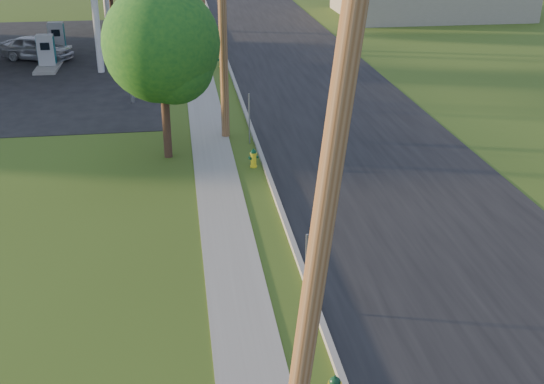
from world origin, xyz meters
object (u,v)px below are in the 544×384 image
object	(u,v)px
hydrant_far	(221,60)
car_silver	(37,48)
fuel_pump_ne	(47,56)
hydrant_mid	(254,158)
utility_pole_near	(322,228)
fuel_pump_se	(57,42)
tree_verge	(164,49)
utility_pole_mid	(222,10)

from	to	relation	value
hydrant_far	car_silver	size ratio (longest dim) A/B	0.19
fuel_pump_ne	hydrant_mid	bearing A→B (deg)	-59.78
utility_pole_near	hydrant_mid	world-z (taller)	utility_pole_near
fuel_pump_se	car_silver	bearing A→B (deg)	-119.90
utility_pole_near	fuel_pump_se	xyz separation A→B (m)	(-8.90, 35.00, -4.08)
fuel_pump_ne	hydrant_mid	world-z (taller)	fuel_pump_ne
utility_pole_near	car_silver	xyz separation A→B (m)	(-9.84, 33.36, -4.09)
fuel_pump_ne	car_silver	size ratio (longest dim) A/B	0.76
utility_pole_near	tree_verge	xyz separation A→B (m)	(-2.19, 15.89, -0.80)
utility_pole_mid	hydrant_far	bearing A→B (deg)	86.63
fuel_pump_se	tree_verge	xyz separation A→B (m)	(6.71, -19.11, 3.28)
hydrant_mid	hydrant_far	distance (m)	15.56
fuel_pump_se	hydrant_mid	distance (m)	22.65
utility_pole_mid	fuel_pump_se	xyz separation A→B (m)	(-8.90, 17.00, -4.23)
hydrant_mid	hydrant_far	xyz separation A→B (m)	(-0.00, 15.56, 0.06)
utility_pole_near	utility_pole_mid	distance (m)	18.00
utility_pole_mid	utility_pole_near	bearing A→B (deg)	-90.00
utility_pole_mid	fuel_pump_se	bearing A→B (deg)	117.63
utility_pole_mid	fuel_pump_ne	size ratio (longest dim) A/B	3.06
utility_pole_near	hydrant_far	xyz separation A→B (m)	(0.71, 30.05, -4.41)
tree_verge	car_silver	xyz separation A→B (m)	(-7.65, 17.47, -3.28)
hydrant_far	car_silver	bearing A→B (deg)	162.61
utility_pole_near	fuel_pump_ne	bearing A→B (deg)	106.02
car_silver	hydrant_mid	bearing A→B (deg)	-126.51
utility_pole_near	car_silver	distance (m)	35.02
fuel_pump_ne	hydrant_mid	size ratio (longest dim) A/B	4.63
utility_pole_near	fuel_pump_se	size ratio (longest dim) A/B	2.96
car_silver	hydrant_far	bearing A→B (deg)	-83.13
fuel_pump_se	tree_verge	bearing A→B (deg)	-70.66
hydrant_far	car_silver	distance (m)	11.06
hydrant_mid	utility_pole_mid	bearing A→B (deg)	101.52
utility_pole_mid	fuel_pump_ne	distance (m)	16.31
utility_pole_near	utility_pole_mid	size ratio (longest dim) A/B	0.97
fuel_pump_ne	hydrant_far	bearing A→B (deg)	-5.62
tree_verge	hydrant_mid	xyz separation A→B (m)	(2.91, -1.40, -3.66)
fuel_pump_se	hydrant_mid	size ratio (longest dim) A/B	4.63
utility_pole_near	hydrant_far	bearing A→B (deg)	88.65
hydrant_mid	car_silver	world-z (taller)	car_silver
fuel_pump_ne	car_silver	bearing A→B (deg)	111.78
fuel_pump_ne	hydrant_mid	xyz separation A→B (m)	(9.62, -16.51, -0.38)
fuel_pump_ne	car_silver	distance (m)	2.54
hydrant_mid	hydrant_far	world-z (taller)	hydrant_far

